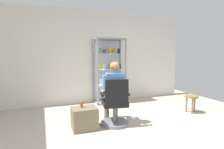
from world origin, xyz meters
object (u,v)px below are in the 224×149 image
at_px(seated_shopkeeper, 114,89).
at_px(tea_glass, 82,105).
at_px(display_cabinet_main, 109,70).
at_px(wooden_stool, 191,99).
at_px(storage_crate, 84,118).
at_px(office_chair, 115,107).

distance_m(seated_shopkeeper, tea_glass, 0.73).
xyz_separation_m(display_cabinet_main, tea_glass, (-1.19, -1.71, -0.49)).
relative_size(tea_glass, wooden_stool, 0.25).
bearing_deg(tea_glass, storage_crate, -39.70).
bearing_deg(tea_glass, seated_shopkeeper, 5.66).
bearing_deg(wooden_stool, tea_glass, -179.91).
bearing_deg(display_cabinet_main, storage_crate, -123.26).
xyz_separation_m(seated_shopkeeper, storage_crate, (-0.64, -0.10, -0.50)).
relative_size(office_chair, tea_glass, 8.89).
bearing_deg(display_cabinet_main, seated_shopkeeper, -106.98).
bearing_deg(tea_glass, wooden_stool, 0.09).
bearing_deg(seated_shopkeeper, tea_glass, -174.34).
height_order(storage_crate, tea_glass, tea_glass).
xyz_separation_m(seated_shopkeeper, wooden_stool, (2.03, -0.06, -0.37)).
height_order(display_cabinet_main, storage_crate, display_cabinet_main).
relative_size(seated_shopkeeper, wooden_stool, 3.02).
xyz_separation_m(display_cabinet_main, seated_shopkeeper, (-0.50, -1.64, -0.25)).
bearing_deg(seated_shopkeeper, display_cabinet_main, 73.02).
bearing_deg(seated_shopkeeper, storage_crate, -170.93).
xyz_separation_m(tea_glass, wooden_stool, (2.71, 0.00, -0.13)).
distance_m(office_chair, storage_crate, 0.64).
bearing_deg(storage_crate, display_cabinet_main, 56.74).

